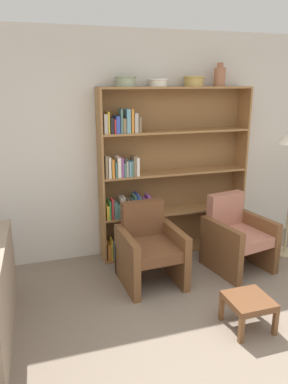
{
  "coord_description": "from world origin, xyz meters",
  "views": [
    {
      "loc": [
        -1.64,
        -2.07,
        2.16
      ],
      "look_at": [
        -0.39,
        1.82,
        0.95
      ],
      "focal_mm": 35.0,
      "sensor_mm": 36.0,
      "label": 1
    }
  ],
  "objects_px": {
    "bowl_cream": "(126,80)",
    "bowl_copper": "(158,82)",
    "armchair_leather": "(150,248)",
    "armchair_cushioned": "(236,236)",
    "bowl_brass": "(194,81)",
    "footstool": "(249,303)",
    "vase_tall": "(220,76)",
    "bookshelf": "(161,175)"
  },
  "relations": [
    {
      "from": "bowl_cream",
      "to": "bowl_copper",
      "type": "distance_m",
      "value": 0.39
    },
    {
      "from": "bookshelf",
      "to": "vase_tall",
      "type": "relative_size",
      "value": 7.68
    },
    {
      "from": "bowl_copper",
      "to": "armchair_cushioned",
      "type": "bearing_deg",
      "value": -40.99
    },
    {
      "from": "vase_tall",
      "to": "armchair_leather",
      "type": "height_order",
      "value": "vase_tall"
    },
    {
      "from": "bookshelf",
      "to": "armchair_cushioned",
      "type": "height_order",
      "value": "bookshelf"
    },
    {
      "from": "vase_tall",
      "to": "bowl_brass",
      "type": "bearing_deg",
      "value": -180.0
    },
    {
      "from": "bookshelf",
      "to": "vase_tall",
      "type": "xyz_separation_m",
      "value": [
        0.74,
        -0.02,
        1.19
      ]
    },
    {
      "from": "armchair_cushioned",
      "to": "bowl_cream",
      "type": "bearing_deg",
      "value": -41.03
    },
    {
      "from": "bowl_cream",
      "to": "armchair_cushioned",
      "type": "xyz_separation_m",
      "value": [
        1.16,
        -0.67,
        -1.78
      ]
    },
    {
      "from": "bowl_cream",
      "to": "footstool",
      "type": "bearing_deg",
      "value": -69.46
    },
    {
      "from": "bowl_copper",
      "to": "footstool",
      "type": "xyz_separation_m",
      "value": [
        0.26,
        -1.74,
        -1.91
      ]
    },
    {
      "from": "bookshelf",
      "to": "armchair_cushioned",
      "type": "xyz_separation_m",
      "value": [
        0.72,
        -0.69,
        -0.64
      ]
    },
    {
      "from": "bookshelf",
      "to": "armchair_leather",
      "type": "height_order",
      "value": "bookshelf"
    },
    {
      "from": "bookshelf",
      "to": "armchair_cushioned",
      "type": "bearing_deg",
      "value": -43.93
    },
    {
      "from": "vase_tall",
      "to": "armchair_cushioned",
      "type": "xyz_separation_m",
      "value": [
        -0.03,
        -0.67,
        -1.83
      ]
    },
    {
      "from": "footstool",
      "to": "armchair_leather",
      "type": "bearing_deg",
      "value": 118.49
    },
    {
      "from": "armchair_cushioned",
      "to": "armchair_leather",
      "type": "bearing_deg",
      "value": -11.18
    },
    {
      "from": "footstool",
      "to": "bowl_cream",
      "type": "bearing_deg",
      "value": 110.54
    },
    {
      "from": "armchair_leather",
      "to": "footstool",
      "type": "bearing_deg",
      "value": 115.87
    },
    {
      "from": "bowl_cream",
      "to": "vase_tall",
      "type": "distance_m",
      "value": 1.19
    },
    {
      "from": "bookshelf",
      "to": "bowl_copper",
      "type": "bearing_deg",
      "value": -157.45
    },
    {
      "from": "bowl_copper",
      "to": "armchair_cushioned",
      "type": "xyz_separation_m",
      "value": [
        0.77,
        -0.67,
        -1.76
      ]
    },
    {
      "from": "bowl_cream",
      "to": "footstool",
      "type": "relative_size",
      "value": 0.62
    },
    {
      "from": "bowl_cream",
      "to": "footstool",
      "type": "xyz_separation_m",
      "value": [
        0.65,
        -1.74,
        -1.92
      ]
    },
    {
      "from": "armchair_cushioned",
      "to": "vase_tall",
      "type": "bearing_deg",
      "value": -103.31
    },
    {
      "from": "bowl_copper",
      "to": "vase_tall",
      "type": "relative_size",
      "value": 0.83
    },
    {
      "from": "vase_tall",
      "to": "footstool",
      "type": "xyz_separation_m",
      "value": [
        -0.53,
        -1.74,
        -1.98
      ]
    },
    {
      "from": "footstool",
      "to": "bowl_copper",
      "type": "bearing_deg",
      "value": 98.45
    },
    {
      "from": "bowl_cream",
      "to": "bowl_brass",
      "type": "xyz_separation_m",
      "value": [
        0.84,
        -0.0,
        0.0
      ]
    },
    {
      "from": "bowl_copper",
      "to": "bookshelf",
      "type": "bearing_deg",
      "value": 22.55
    },
    {
      "from": "bowl_cream",
      "to": "bowl_copper",
      "type": "height_order",
      "value": "bowl_cream"
    },
    {
      "from": "bowl_brass",
      "to": "vase_tall",
      "type": "relative_size",
      "value": 0.91
    },
    {
      "from": "armchair_leather",
      "to": "armchair_cushioned",
      "type": "height_order",
      "value": "same"
    },
    {
      "from": "bowl_cream",
      "to": "bowl_copper",
      "type": "relative_size",
      "value": 1.05
    },
    {
      "from": "bowl_cream",
      "to": "bowl_brass",
      "type": "distance_m",
      "value": 0.84
    },
    {
      "from": "bowl_copper",
      "to": "armchair_cushioned",
      "type": "height_order",
      "value": "bowl_copper"
    },
    {
      "from": "bowl_brass",
      "to": "footstool",
      "type": "xyz_separation_m",
      "value": [
        -0.19,
        -1.74,
        -1.92
      ]
    },
    {
      "from": "bowl_copper",
      "to": "vase_tall",
      "type": "distance_m",
      "value": 0.8
    },
    {
      "from": "vase_tall",
      "to": "footstool",
      "type": "distance_m",
      "value": 2.68
    },
    {
      "from": "footstool",
      "to": "armchair_cushioned",
      "type": "bearing_deg",
      "value": 64.53
    },
    {
      "from": "armchair_leather",
      "to": "armchair_cushioned",
      "type": "relative_size",
      "value": 1.0
    },
    {
      "from": "footstool",
      "to": "bookshelf",
      "type": "bearing_deg",
      "value": 96.67
    }
  ]
}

